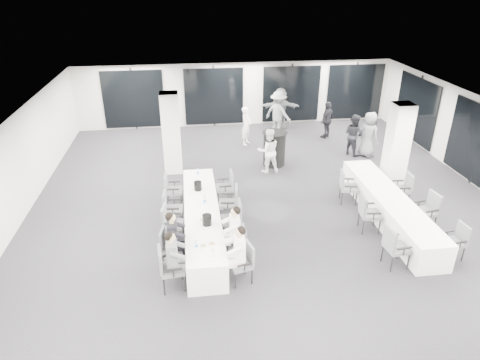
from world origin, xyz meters
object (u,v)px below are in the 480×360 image
Objects in this scene: standing_guest_a at (246,123)px; standing_guest_g at (169,123)px; standing_guest_b at (268,148)px; chair_side_left_near at (394,245)px; cocktail_table at (274,148)px; standing_guest_f at (280,106)px; banquet_table_side at (389,208)px; chair_main_left_second at (169,245)px; chair_main_right_fourth at (231,201)px; chair_main_right_second at (239,241)px; chair_main_left_mid at (170,221)px; chair_main_right_near at (244,260)px; chair_side_left_mid at (367,211)px; chair_main_right_mid at (234,216)px; chair_main_left_fourth at (170,207)px; standing_guest_d at (327,117)px; chair_side_right_far at (404,187)px; chair_main_left_far at (171,188)px; standing_guest_c at (278,110)px; chair_side_right_near at (457,239)px; standing_guest_h at (354,132)px; ice_bucket_near at (207,220)px; standing_guest_e at (369,132)px; chair_main_left_near at (168,266)px; banquet_table_main at (202,221)px; chair_side_left_far at (346,185)px; ice_bucket_far at (198,186)px; chair_side_right_mid at (428,208)px.

standing_guest_a is 3.10m from standing_guest_g.
chair_side_left_near is at bearing 104.96° from standing_guest_b.
standing_guest_f is (1.05, 3.91, 0.41)m from cocktail_table.
cocktail_table is 6.42m from chair_side_left_near.
banquet_table_side is 6.19m from chair_main_left_second.
chair_main_right_second is at bearing -172.97° from chair_main_right_fourth.
chair_main_left_second is 1.00× the size of chair_main_left_mid.
chair_side_left_mid is at bearing -79.43° from chair_main_right_near.
chair_main_right_second is 0.87× the size of chair_main_right_mid.
chair_side_left_near is (5.21, -2.54, 0.02)m from chair_main_left_fourth.
chair_main_left_fourth is 0.56× the size of standing_guest_d.
chair_main_left_second reaches higher than chair_side_right_far.
chair_main_left_far is at bearing 164.51° from banquet_table_side.
standing_guest_c reaches higher than chair_main_left_far.
chair_side_left_mid is 8.58m from standing_guest_f.
chair_main_right_fourth reaches higher than chair_side_right_near.
standing_guest_h is 6.73× the size of ice_bucket_near.
standing_guest_e is (3.66, 0.36, 0.34)m from cocktail_table.
chair_main_left_near is 1.92m from chair_main_left_mid.
banquet_table_main is 5.09× the size of chair_main_left_fourth.
chair_side_left_far is 3.14m from standing_guest_b.
chair_main_right_mid is (0.01, 1.03, 0.07)m from chair_main_right_second.
standing_guest_b reaches higher than standing_guest_a.
chair_side_left_near is 0.57× the size of standing_guest_b.
chair_main_left_fourth reaches higher than chair_main_left_second.
chair_side_right_far is at bearing 155.34° from standing_guest_c.
chair_main_left_second is 0.55× the size of standing_guest_g.
ice_bucket_far reaches higher than banquet_table_main.
chair_main_right_mid is at bearing 78.84° from chair_side_right_mid.
standing_guest_c is (-1.62, 7.34, 0.69)m from banquet_table_side.
chair_main_right_mid is 1.01m from ice_bucket_near.
standing_guest_a reaches higher than chair_main_left_mid.
chair_main_left_near is at bearing 9.42° from chair_main_left_mid.
chair_side_right_near is (5.22, -0.64, 0.03)m from chair_main_right_second.
chair_side_right_far is (1.67, 2.88, -0.03)m from chair_side_left_near.
chair_main_right_fourth is at bearing -4.52° from chair_main_right_second.
chair_main_right_second is (-0.00, 0.85, -0.04)m from chair_main_right_near.
standing_guest_b is (3.31, 5.78, 0.30)m from chair_main_left_near.
chair_main_left_fourth is at bearing 3.06° from chair_main_left_far.
chair_side_right_near is at bearing -176.04° from chair_side_right_far.
chair_main_right_second is 3.64m from chair_side_left_mid.
ice_bucket_near reaches higher than chair_main_left_fourth.
banquet_table_side is at bearing 77.63° from chair_main_left_far.
chair_main_left_far is 1.03× the size of chair_main_right_near.
standing_guest_h is (5.13, 5.03, 0.33)m from chair_main_right_mid.
chair_main_left_near reaches higher than ice_bucket_near.
chair_side_right_far reaches higher than banquet_table_main.
standing_guest_a is 2.46m from standing_guest_f.
ice_bucket_near is at bearing -166.30° from standing_guest_a.
chair_main_left_near is 1.06× the size of chair_side_right_far.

